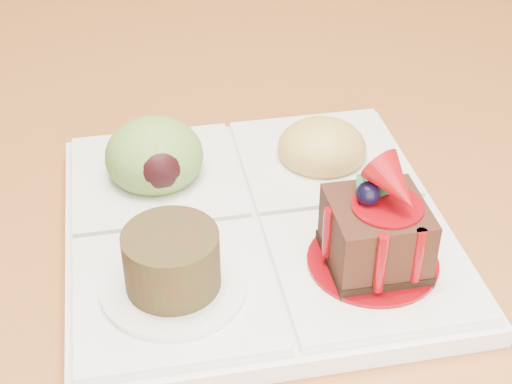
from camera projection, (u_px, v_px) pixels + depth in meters
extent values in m
plane|color=#503117|center=(281.00, 380.00, 1.35)|extent=(6.00, 6.00, 0.00)
cube|color=silver|center=(256.00, 230.00, 0.48)|extent=(0.25, 0.25, 0.01)
cube|color=silver|center=(372.00, 267.00, 0.44)|extent=(0.12, 0.12, 0.01)
cube|color=silver|center=(174.00, 293.00, 0.42)|extent=(0.12, 0.12, 0.01)
cube|color=silver|center=(156.00, 177.00, 0.51)|extent=(0.12, 0.12, 0.01)
cube|color=silver|center=(321.00, 159.00, 0.53)|extent=(0.12, 0.12, 0.01)
cylinder|color=#74040A|center=(373.00, 261.00, 0.44)|extent=(0.07, 0.07, 0.00)
cube|color=black|center=(373.00, 258.00, 0.43)|extent=(0.06, 0.06, 0.01)
cube|color=black|center=(376.00, 230.00, 0.42)|extent=(0.06, 0.06, 0.03)
cylinder|color=#74040A|center=(379.00, 204.00, 0.41)|extent=(0.04, 0.04, 0.00)
sphere|color=black|center=(368.00, 193.00, 0.41)|extent=(0.01, 0.01, 0.01)
cone|color=maroon|center=(396.00, 185.00, 0.40)|extent=(0.03, 0.04, 0.03)
cube|color=#11441D|center=(377.00, 185.00, 0.42)|extent=(0.01, 0.02, 0.01)
cube|color=#11441D|center=(365.00, 186.00, 0.42)|extent=(0.01, 0.02, 0.01)
cylinder|color=#74040A|center=(381.00, 263.00, 0.40)|extent=(0.01, 0.01, 0.04)
cylinder|color=#74040A|center=(418.00, 256.00, 0.41)|extent=(0.01, 0.01, 0.03)
cylinder|color=#74040A|center=(328.00, 233.00, 0.42)|extent=(0.01, 0.01, 0.03)
cylinder|color=silver|center=(174.00, 286.00, 0.42)|extent=(0.08, 0.08, 0.00)
cylinder|color=#3E1D11|center=(172.00, 260.00, 0.41)|extent=(0.05, 0.05, 0.03)
cylinder|color=#47260F|center=(170.00, 244.00, 0.40)|extent=(0.04, 0.04, 0.00)
ellipsoid|color=olive|center=(154.00, 156.00, 0.50)|extent=(0.06, 0.06, 0.05)
ellipsoid|color=black|center=(160.00, 171.00, 0.48)|extent=(0.03, 0.02, 0.03)
ellipsoid|color=gold|center=(322.00, 148.00, 0.52)|extent=(0.06, 0.06, 0.04)
cube|color=#C83E0E|center=(336.00, 135.00, 0.52)|extent=(0.02, 0.02, 0.01)
cube|color=#577C1B|center=(320.00, 136.00, 0.53)|extent=(0.02, 0.02, 0.01)
cube|color=#C83E0E|center=(305.00, 139.00, 0.52)|extent=(0.02, 0.02, 0.02)
cube|color=#577C1B|center=(305.00, 149.00, 0.51)|extent=(0.02, 0.02, 0.01)
cube|color=#C83E0E|center=(325.00, 154.00, 0.51)|extent=(0.02, 0.01, 0.01)
cube|color=#577C1B|center=(337.00, 147.00, 0.51)|extent=(0.02, 0.02, 0.01)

